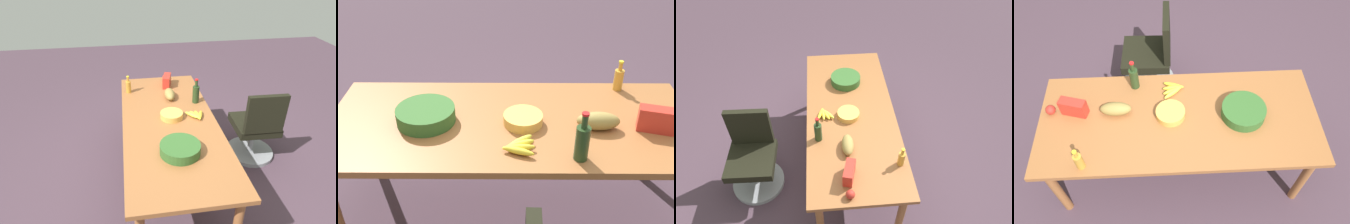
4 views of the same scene
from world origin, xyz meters
The scene contains 11 objects.
ground_plane centered at (0.00, 0.00, 0.00)m, with size 10.00×10.00×0.00m, color #493541.
conference_table centered at (0.00, 0.00, 0.68)m, with size 2.15×0.91×0.75m.
office_chair centered at (0.24, -1.05, 0.35)m, with size 0.56×0.56×0.91m.
apple_red centered at (0.98, -0.10, 0.79)m, with size 0.08×0.08×0.08m, color red.
chip_bag_red centered at (0.80, -0.09, 0.82)m, with size 0.20×0.08×0.14m, color red.
salad_bowl centered at (-0.49, -0.01, 0.80)m, with size 0.34×0.34×0.09m, color #305C27.
dressing_bottle centered at (0.70, 0.37, 0.83)m, with size 0.06×0.06×0.20m.
chip_bowl centered at (0.06, -0.03, 0.78)m, with size 0.22×0.22×0.06m, color gold.
wine_bottle centered at (0.35, -0.34, 0.86)m, with size 0.09×0.09×0.27m.
bread_loaf centered at (0.48, -0.08, 0.80)m, with size 0.24×0.11×0.10m, color olive.
banana_bunch centered at (0.04, -0.27, 0.78)m, with size 0.18×0.19×0.04m.
Camera 3 is at (2.23, -0.26, 2.93)m, focal length 32.02 mm.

